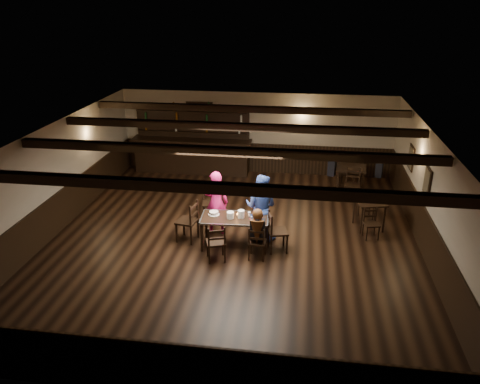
# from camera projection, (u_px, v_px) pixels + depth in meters

# --- Properties ---
(ground) EXTENTS (10.00, 10.00, 0.00)m
(ground) POSITION_uv_depth(u_px,v_px,m) (233.00, 240.00, 11.51)
(ground) COLOR black
(ground) RESTS_ON ground
(room_shell) EXTENTS (9.02, 10.02, 2.71)m
(room_shell) POSITION_uv_depth(u_px,v_px,m) (234.00, 173.00, 10.88)
(room_shell) COLOR beige
(room_shell) RESTS_ON ground
(dining_table) EXTENTS (1.63, 0.88, 0.75)m
(dining_table) POSITION_uv_depth(u_px,v_px,m) (235.00, 220.00, 11.00)
(dining_table) COLOR black
(dining_table) RESTS_ON ground
(chair_near_left) EXTENTS (0.52, 0.50, 0.88)m
(chair_near_left) POSITION_uv_depth(u_px,v_px,m) (216.00, 241.00, 10.39)
(chair_near_left) COLOR black
(chair_near_left) RESTS_ON ground
(chair_near_right) EXTENTS (0.40, 0.38, 0.82)m
(chair_near_right) POSITION_uv_depth(u_px,v_px,m) (257.00, 241.00, 10.48)
(chair_near_right) COLOR black
(chair_near_right) RESTS_ON ground
(chair_end_left) EXTENTS (0.54, 0.56, 1.02)m
(chair_end_left) POSITION_uv_depth(u_px,v_px,m) (190.00, 218.00, 11.27)
(chair_end_left) COLOR black
(chair_end_left) RESTS_ON ground
(chair_end_right) EXTENTS (0.53, 0.55, 0.98)m
(chair_end_right) POSITION_uv_depth(u_px,v_px,m) (274.00, 228.00, 10.83)
(chair_end_right) COLOR black
(chair_end_right) RESTS_ON ground
(chair_far_pushed) EXTENTS (0.52, 0.50, 0.97)m
(chair_far_pushed) POSITION_uv_depth(u_px,v_px,m) (211.00, 199.00, 12.43)
(chair_far_pushed) COLOR black
(chair_far_pushed) RESTS_ON ground
(woman_pink) EXTENTS (0.64, 0.45, 1.65)m
(woman_pink) POSITION_uv_depth(u_px,v_px,m) (216.00, 203.00, 11.57)
(woman_pink) COLOR #EF1E90
(woman_pink) RESTS_ON ground
(man_blue) EXTENTS (0.93, 0.81, 1.66)m
(man_blue) POSITION_uv_depth(u_px,v_px,m) (261.00, 207.00, 11.33)
(man_blue) COLOR navy
(man_blue) RESTS_ON ground
(seated_person) EXTENTS (0.33, 0.49, 0.80)m
(seated_person) POSITION_uv_depth(u_px,v_px,m) (258.00, 226.00, 10.39)
(seated_person) COLOR black
(seated_person) RESTS_ON ground
(cake) EXTENTS (0.27, 0.27, 0.09)m
(cake) POSITION_uv_depth(u_px,v_px,m) (214.00, 213.00, 11.09)
(cake) COLOR white
(cake) RESTS_ON dining_table
(plate_stack_a) EXTENTS (0.17, 0.17, 0.16)m
(plate_stack_a) POSITION_uv_depth(u_px,v_px,m) (230.00, 215.00, 10.90)
(plate_stack_a) COLOR white
(plate_stack_a) RESTS_ON dining_table
(plate_stack_b) EXTENTS (0.16, 0.16, 0.18)m
(plate_stack_b) POSITION_uv_depth(u_px,v_px,m) (241.00, 214.00, 10.92)
(plate_stack_b) COLOR white
(plate_stack_b) RESTS_ON dining_table
(tea_light) EXTENTS (0.05, 0.05, 0.06)m
(tea_light) POSITION_uv_depth(u_px,v_px,m) (238.00, 214.00, 11.06)
(tea_light) COLOR #A5A8AD
(tea_light) RESTS_ON dining_table
(salt_shaker) EXTENTS (0.03, 0.03, 0.09)m
(salt_shaker) POSITION_uv_depth(u_px,v_px,m) (251.00, 218.00, 10.84)
(salt_shaker) COLOR silver
(salt_shaker) RESTS_ON dining_table
(pepper_shaker) EXTENTS (0.03, 0.03, 0.08)m
(pepper_shaker) POSITION_uv_depth(u_px,v_px,m) (254.00, 218.00, 10.83)
(pepper_shaker) COLOR #A5A8AD
(pepper_shaker) RESTS_ON dining_table
(drink_glass) EXTENTS (0.06, 0.06, 0.10)m
(drink_glass) POSITION_uv_depth(u_px,v_px,m) (249.00, 214.00, 11.03)
(drink_glass) COLOR silver
(drink_glass) RESTS_ON dining_table
(menu_red) EXTENTS (0.37, 0.34, 0.00)m
(menu_red) POSITION_uv_depth(u_px,v_px,m) (257.00, 219.00, 10.86)
(menu_red) COLOR maroon
(menu_red) RESTS_ON dining_table
(menu_blue) EXTENTS (0.31, 0.23, 0.00)m
(menu_blue) POSITION_uv_depth(u_px,v_px,m) (257.00, 216.00, 11.02)
(menu_blue) COLOR navy
(menu_blue) RESTS_ON dining_table
(bar_counter) EXTENTS (4.03, 0.70, 2.20)m
(bar_counter) POSITION_uv_depth(u_px,v_px,m) (192.00, 151.00, 15.83)
(bar_counter) COLOR black
(bar_counter) RESTS_ON ground
(back_table_a) EXTENTS (0.85, 0.85, 0.75)m
(back_table_a) POSITION_uv_depth(u_px,v_px,m) (370.00, 205.00, 11.89)
(back_table_a) COLOR black
(back_table_a) RESTS_ON ground
(back_table_b) EXTENTS (0.97, 0.97, 0.75)m
(back_table_b) POSITION_uv_depth(u_px,v_px,m) (351.00, 170.00, 14.24)
(back_table_b) COLOR black
(back_table_b) RESTS_ON ground
(bg_patron_left) EXTENTS (0.29, 0.39, 0.73)m
(bg_patron_left) POSITION_uv_depth(u_px,v_px,m) (332.00, 164.00, 14.29)
(bg_patron_left) COLOR black
(bg_patron_left) RESTS_ON ground
(bg_patron_right) EXTENTS (0.28, 0.37, 0.67)m
(bg_patron_right) POSITION_uv_depth(u_px,v_px,m) (380.00, 166.00, 14.18)
(bg_patron_right) COLOR black
(bg_patron_right) RESTS_ON ground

